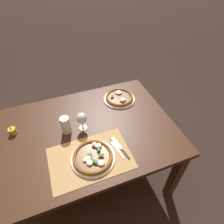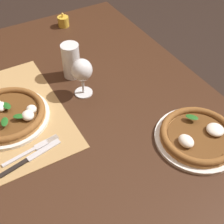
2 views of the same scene
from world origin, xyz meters
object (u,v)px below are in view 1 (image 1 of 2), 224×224
at_px(fork, 116,148).
at_px(pizza_near, 93,157).
at_px(votive_candle, 13,131).
at_px(knife, 121,148).
at_px(pint_glass, 66,125).
at_px(wine_glass, 82,119).
at_px(pizza_far, 119,98).

bearing_deg(fork, pizza_near, -172.10).
height_order(fork, votive_candle, votive_candle).
bearing_deg(fork, knife, -21.33).
xyz_separation_m(pint_glass, knife, (0.33, -0.29, -0.06)).
bearing_deg(votive_candle, fork, -30.76).
bearing_deg(pizza_near, pint_glass, 111.08).
bearing_deg(pint_glass, wine_glass, -4.41).
xyz_separation_m(pizza_far, wine_glass, (-0.40, -0.23, 0.09)).
bearing_deg(fork, pint_glass, 136.74).
xyz_separation_m(pizza_near, pizza_far, (0.41, 0.53, -0.00)).
relative_size(fork, knife, 0.94).
height_order(wine_glass, fork, wine_glass).
distance_m(pizza_far, fork, 0.55).
distance_m(wine_glass, fork, 0.34).
bearing_deg(pint_glass, knife, -41.79).
relative_size(pizza_far, wine_glass, 1.85).
distance_m(pizza_near, wine_glass, 0.31).
xyz_separation_m(wine_glass, pint_glass, (-0.12, 0.01, -0.04)).
xyz_separation_m(pint_glass, fork, (0.30, -0.28, -0.06)).
bearing_deg(pizza_near, votive_candle, 139.43).
bearing_deg(pint_glass, pizza_near, -68.92).
distance_m(pint_glass, fork, 0.42).
xyz_separation_m(wine_glass, votive_candle, (-0.52, 0.14, -0.08)).
relative_size(pizza_near, fork, 1.50).
bearing_deg(pizza_far, pizza_near, -128.00).
distance_m(wine_glass, pint_glass, 0.13).
distance_m(pizza_near, knife, 0.21).
height_order(fork, knife, knife).
relative_size(wine_glass, knife, 0.72).
xyz_separation_m(knife, votive_candle, (-0.72, 0.42, 0.02)).
bearing_deg(fork, votive_candle, 149.24).
distance_m(pint_glass, votive_candle, 0.42).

